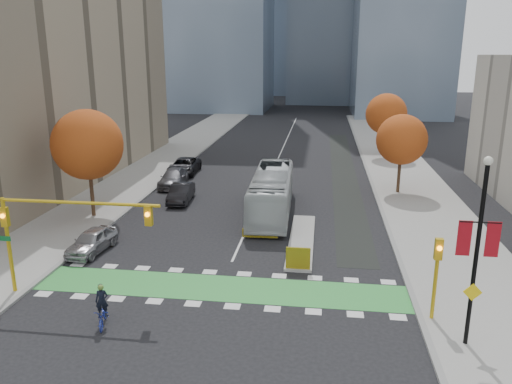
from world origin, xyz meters
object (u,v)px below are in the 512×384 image
(parked_car_a, at_px, (92,241))
(parked_car_c, at_px, (173,178))
(tree_west, at_px, (88,145))
(bus, at_px, (272,192))
(traffic_signal_west, at_px, (53,222))
(traffic_signal_east, at_px, (437,267))
(cyclist, at_px, (103,312))
(hazard_board, at_px, (298,258))
(parked_car_b, at_px, (181,193))
(banner_lamppost, at_px, (478,246))
(tree_east_far, at_px, (386,114))
(parked_car_d, at_px, (184,166))
(tree_east_near, at_px, (402,140))

(parked_car_a, distance_m, parked_car_c, 16.50)
(tree_west, bearing_deg, bus, 11.74)
(traffic_signal_west, bearing_deg, bus, 58.65)
(bus, height_order, parked_car_a, bus)
(traffic_signal_east, relative_size, parked_car_c, 0.76)
(cyclist, xyz_separation_m, bus, (5.94, 17.71, 1.02))
(bus, bearing_deg, hazard_board, -77.87)
(tree_west, height_order, parked_car_a, tree_west)
(parked_car_b, bearing_deg, banner_lamppost, -51.37)
(banner_lamppost, height_order, parked_car_a, banner_lamppost)
(tree_east_far, relative_size, parked_car_a, 1.78)
(hazard_board, bearing_deg, parked_car_d, 119.82)
(parked_car_a, xyz_separation_m, parked_car_c, (0.34, 16.49, 0.05))
(tree_east_far, relative_size, banner_lamppost, 0.92)
(banner_lamppost, bearing_deg, parked_car_d, 124.90)
(parked_car_b, bearing_deg, tree_west, -142.63)
(traffic_signal_east, bearing_deg, parked_car_b, 134.34)
(cyclist, bearing_deg, parked_car_c, 83.83)
(tree_east_near, xyz_separation_m, cyclist, (-16.55, -24.93, -4.18))
(banner_lamppost, bearing_deg, parked_car_a, 158.93)
(tree_west, height_order, parked_car_d, tree_west)
(tree_west, distance_m, parked_car_d, 15.93)
(banner_lamppost, distance_m, parked_car_d, 36.03)
(tree_east_near, relative_size, parked_car_b, 1.52)
(tree_east_far, distance_m, parked_car_b, 28.75)
(parked_car_c, bearing_deg, parked_car_a, -95.48)
(tree_east_near, relative_size, parked_car_d, 1.22)
(traffic_signal_west, distance_m, parked_car_b, 17.76)
(tree_east_near, distance_m, traffic_signal_west, 30.08)
(tree_east_far, height_order, parked_car_b, tree_east_far)
(tree_west, relative_size, traffic_signal_east, 2.01)
(tree_east_far, bearing_deg, tree_east_near, -91.79)
(tree_east_near, relative_size, cyclist, 3.46)
(tree_west, bearing_deg, parked_car_a, -65.58)
(tree_east_near, relative_size, parked_car_c, 1.32)
(tree_east_near, bearing_deg, parked_car_b, -164.55)
(traffic_signal_east, xyz_separation_m, parked_car_b, (-17.00, 17.39, -1.97))
(parked_car_a, relative_size, parked_car_d, 0.74)
(traffic_signal_east, height_order, banner_lamppost, banner_lamppost)
(traffic_signal_west, bearing_deg, banner_lamppost, -5.86)
(traffic_signal_west, bearing_deg, cyclist, -35.63)
(parked_car_c, bearing_deg, parked_car_b, -70.95)
(traffic_signal_west, distance_m, bus, 18.06)
(tree_west, height_order, parked_car_c, tree_west)
(cyclist, xyz_separation_m, parked_car_d, (-4.45, 29.82, 0.12))
(cyclist, bearing_deg, tree_west, 100.95)
(tree_west, relative_size, parked_car_d, 1.42)
(tree_east_far, relative_size, traffic_signal_east, 1.87)
(traffic_signal_west, height_order, parked_car_c, traffic_signal_west)
(tree_west, relative_size, parked_car_a, 1.91)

